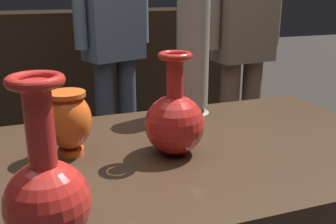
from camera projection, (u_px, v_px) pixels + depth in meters
name	position (u px, v px, depth m)	size (l,w,h in m)	color
back_display_shelf	(66.00, 79.00, 3.00)	(2.60, 0.40, 0.99)	black
vase_centerpiece	(175.00, 120.00, 0.92)	(0.14, 0.14, 0.24)	red
vase_tall_behind	(69.00, 121.00, 0.91)	(0.10, 0.10, 0.15)	#E55B1E
vase_left_accent	(47.00, 192.00, 0.59)	(0.13, 0.13, 0.26)	red
vase_right_accent	(193.00, 59.00, 1.19)	(0.11, 0.11, 0.34)	gray
visitor_near_right	(244.00, 35.00, 2.20)	(0.47, 0.21, 1.55)	brown
visitor_center_back	(113.00, 33.00, 2.23)	(0.45, 0.27, 1.56)	#333847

